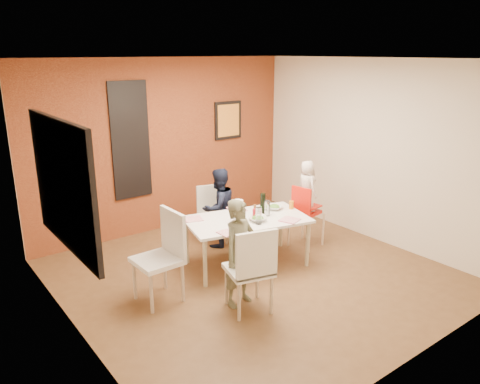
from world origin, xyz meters
TOP-DOWN VIEW (x-y plane):
  - ground at (0.00, 0.00)m, footprint 4.50×4.50m
  - ceiling at (0.00, 0.00)m, footprint 4.50×4.50m
  - wall_back at (0.00, 2.25)m, footprint 4.50×0.02m
  - wall_front at (0.00, -2.25)m, footprint 4.50×0.02m
  - wall_left at (-2.25, 0.00)m, footprint 0.02×4.50m
  - wall_right at (2.25, 0.00)m, footprint 0.02×4.50m
  - brick_accent_wall at (0.00, 2.23)m, footprint 4.50×0.02m
  - picture_window_frame at (-2.22, 0.20)m, footprint 0.05×1.70m
  - picture_window_pane at (-2.21, 0.20)m, footprint 0.02×1.55m
  - glassblock_strip at (-0.60, 2.21)m, footprint 0.55×0.03m
  - glassblock_surround at (-0.60, 2.21)m, footprint 0.60×0.03m
  - art_print_frame at (1.20, 2.21)m, footprint 0.54×0.03m
  - art_print_canvas at (1.20, 2.19)m, footprint 0.44×0.01m
  - dining_table at (0.12, 0.31)m, footprint 1.75×1.23m
  - chair_near at (-0.60, -0.70)m, footprint 0.57×0.57m
  - chair_far at (0.22, 1.30)m, footprint 0.49×0.49m
  - chair_left at (-1.19, 0.17)m, footprint 0.50×0.50m
  - high_chair at (1.17, 0.27)m, footprint 0.46×0.46m
  - child_near at (-0.57, -0.45)m, footprint 0.50×0.38m
  - child_far at (0.20, 1.07)m, footprint 0.62×0.50m
  - toddler at (1.19, 0.28)m, footprint 0.30×0.40m
  - plate_near_left at (-0.39, 0.03)m, footprint 0.22×0.22m
  - plate_far_mid at (0.23, 0.67)m, footprint 0.31×0.31m
  - plate_near_right at (0.52, -0.10)m, footprint 0.29×0.29m
  - plate_far_left at (-0.47, 0.71)m, footprint 0.28×0.28m
  - salad_bowl_a at (0.18, 0.15)m, footprint 0.31×0.31m
  - salad_bowl_b at (0.65, 0.36)m, footprint 0.30×0.30m
  - wine_bottle at (0.42, 0.34)m, footprint 0.07×0.07m
  - wine_glass_a at (0.11, 0.05)m, footprint 0.08×0.08m
  - wine_glass_b at (0.40, 0.22)m, footprint 0.07×0.07m
  - paper_towel_roll at (-0.03, 0.30)m, footprint 0.13×0.13m
  - condiment_red at (0.16, 0.21)m, footprint 0.04×0.04m
  - condiment_green at (0.34, 0.29)m, footprint 0.03×0.03m
  - condiment_brown at (0.28, 0.34)m, footprint 0.04×0.04m
  - sippy_cup at (0.86, 0.24)m, footprint 0.07×0.07m

SIDE VIEW (x-z plane):
  - ground at x=0.00m, z-range 0.00..0.00m
  - chair_far at x=0.22m, z-range 0.05..0.90m
  - high_chair at x=1.17m, z-range 0.09..1.03m
  - chair_near at x=-0.60m, z-range 0.06..1.07m
  - child_far at x=0.20m, z-range 0.00..1.17m
  - chair_left at x=-1.19m, z-range 0.06..1.12m
  - dining_table at x=0.12m, z-range 0.27..0.93m
  - child_near at x=-0.57m, z-range 0.00..1.24m
  - plate_near_left at x=-0.39m, z-range 0.66..0.67m
  - plate_near_right at x=0.52m, z-range 0.66..0.67m
  - plate_far_left at x=-0.47m, z-range 0.66..0.67m
  - plate_far_mid at x=0.23m, z-range 0.66..0.68m
  - salad_bowl_b at x=0.65m, z-range 0.66..0.72m
  - salad_bowl_a at x=0.18m, z-range 0.66..0.72m
  - sippy_cup at x=0.86m, z-range 0.66..0.78m
  - condiment_green at x=0.34m, z-range 0.66..0.79m
  - condiment_brown at x=0.28m, z-range 0.66..0.81m
  - condiment_red at x=0.16m, z-range 0.66..0.81m
  - wine_glass_b at x=0.40m, z-range 0.66..0.87m
  - wine_glass_a at x=0.11m, z-range 0.66..0.88m
  - wine_bottle at x=0.42m, z-range 0.66..0.94m
  - paper_towel_roll at x=-0.03m, z-range 0.66..0.95m
  - toddler at x=1.19m, z-range 0.55..1.30m
  - wall_back at x=0.00m, z-range 0.00..2.70m
  - wall_front at x=0.00m, z-range 0.00..2.70m
  - wall_left at x=-2.25m, z-range 0.00..2.70m
  - wall_right at x=2.25m, z-range 0.00..2.70m
  - brick_accent_wall at x=0.00m, z-range 0.00..2.70m
  - glassblock_strip at x=-0.60m, z-range 0.65..2.35m
  - glassblock_surround at x=-0.60m, z-range 0.62..2.38m
  - picture_window_frame at x=-2.22m, z-range 0.90..2.20m
  - picture_window_pane at x=-2.21m, z-range 0.98..2.12m
  - art_print_frame at x=1.20m, z-range 1.33..1.97m
  - art_print_canvas at x=1.20m, z-range 1.38..1.92m
  - ceiling at x=0.00m, z-range 2.69..2.71m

